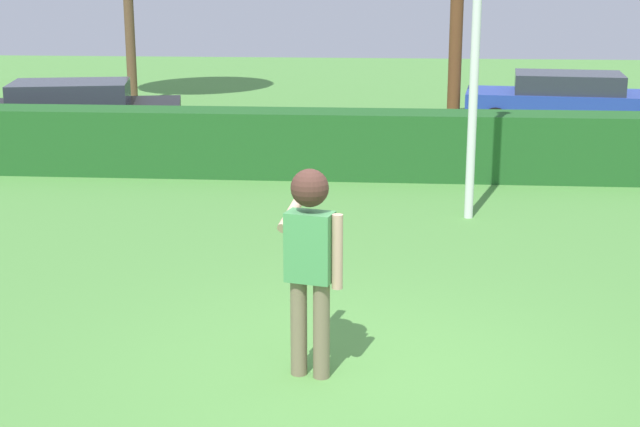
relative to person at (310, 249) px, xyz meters
name	(u,v)px	position (x,y,z in m)	size (l,w,h in m)	color
ground_plane	(356,373)	(0.38, 0.06, -1.11)	(60.00, 60.00, 0.00)	#549141
person	(310,249)	(0.00, 0.00, 0.00)	(0.55, 0.79, 1.77)	#7A6A52
frisbee	(311,233)	(-0.03, 0.47, 0.00)	(0.27, 0.27, 0.05)	yellow
lamppost	(477,1)	(1.70, 5.35, 1.82)	(0.24, 0.24, 5.23)	silver
hedge_row	(378,145)	(0.38, 7.89, -0.56)	(26.33, 0.90, 1.09)	#205822
parked_car_black	(71,111)	(-5.62, 10.29, -0.42)	(4.47, 2.55, 1.25)	black
parked_car_blue	(567,100)	(4.27, 12.72, -0.42)	(4.36, 2.19, 1.25)	#263FA5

